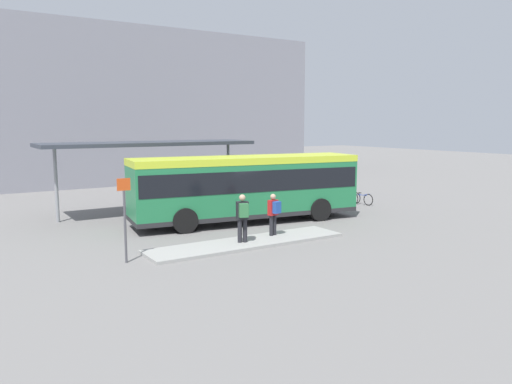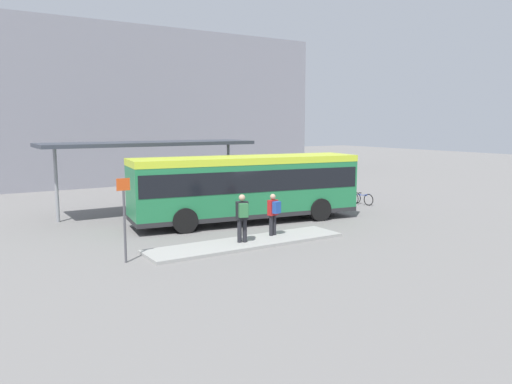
# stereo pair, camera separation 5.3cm
# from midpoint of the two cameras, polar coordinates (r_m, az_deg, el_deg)

# --- Properties ---
(ground_plane) EXTENTS (120.00, 120.00, 0.00)m
(ground_plane) POSITION_cam_midpoint_polar(r_m,az_deg,el_deg) (23.26, -1.04, -3.45)
(ground_plane) COLOR slate
(curb_island) EXTENTS (7.92, 1.80, 0.12)m
(curb_island) POSITION_cam_midpoint_polar(r_m,az_deg,el_deg) (19.02, -0.94, -5.82)
(curb_island) COLOR #9E9E99
(curb_island) RESTS_ON ground_plane
(city_bus) EXTENTS (10.82, 3.89, 3.05)m
(city_bus) POSITION_cam_midpoint_polar(r_m,az_deg,el_deg) (22.98, -1.03, 0.93)
(city_bus) COLOR #237A47
(city_bus) RESTS_ON ground_plane
(pedestrian_waiting) EXTENTS (0.45, 0.49, 1.67)m
(pedestrian_waiting) POSITION_cam_midpoint_polar(r_m,az_deg,el_deg) (19.79, 2.10, -2.27)
(pedestrian_waiting) COLOR #232328
(pedestrian_waiting) RESTS_ON curb_island
(pedestrian_companion) EXTENTS (0.51, 0.55, 1.82)m
(pedestrian_companion) POSITION_cam_midpoint_polar(r_m,az_deg,el_deg) (18.59, -1.49, -2.67)
(pedestrian_companion) COLOR #232328
(pedestrian_companion) RESTS_ON curb_island
(bicycle_blue) EXTENTS (0.48, 1.55, 0.67)m
(bicycle_blue) POSITION_cam_midpoint_polar(r_m,az_deg,el_deg) (28.83, 12.10, -0.74)
(bicycle_blue) COLOR black
(bicycle_blue) RESTS_ON ground_plane
(bicycle_red) EXTENTS (0.48, 1.57, 0.68)m
(bicycle_red) POSITION_cam_midpoint_polar(r_m,az_deg,el_deg) (29.21, 10.66, -0.58)
(bicycle_red) COLOR black
(bicycle_red) RESTS_ON ground_plane
(bicycle_white) EXTENTS (0.48, 1.51, 0.66)m
(bicycle_white) POSITION_cam_midpoint_polar(r_m,az_deg,el_deg) (29.92, 9.92, -0.39)
(bicycle_white) COLOR black
(bicycle_white) RESTS_ON ground_plane
(station_shelter) EXTENTS (10.67, 2.92, 3.64)m
(station_shelter) POSITION_cam_midpoint_polar(r_m,az_deg,el_deg) (25.81, -12.02, 5.31)
(station_shelter) COLOR #383D47
(station_shelter) RESTS_ON ground_plane
(platform_sign) EXTENTS (0.44, 0.08, 2.80)m
(platform_sign) POSITION_cam_midpoint_polar(r_m,az_deg,el_deg) (16.80, -14.73, -2.68)
(platform_sign) COLOR #4C4C51
(platform_sign) RESTS_ON ground_plane
(station_building) EXTENTS (29.87, 14.95, 11.66)m
(station_building) POSITION_cam_midpoint_polar(r_m,az_deg,el_deg) (45.20, -15.89, 9.16)
(station_building) COLOR gray
(station_building) RESTS_ON ground_plane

